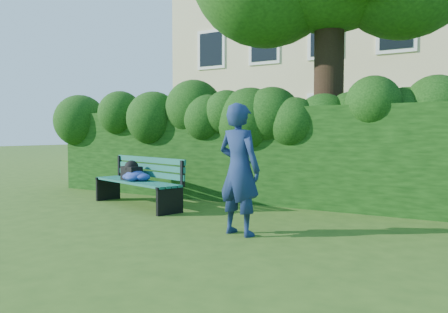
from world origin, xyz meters
The scene contains 5 objects.
ground centered at (0.00, 0.00, 0.00)m, with size 80.00×80.00×0.00m, color #315118.
apartment_building centered at (0.00, 13.99, 6.00)m, with size 16.00×8.08×12.00m.
hedge centered at (0.00, 2.20, 0.90)m, with size 10.00×1.00×1.80m.
park_bench centered at (-1.79, 0.53, 0.50)m, with size 2.29×1.22×0.89m.
man_reading centered at (0.89, -0.55, 0.86)m, with size 0.63×0.41×1.72m, color navy.
Camera 1 is at (3.54, -5.56, 1.32)m, focal length 35.00 mm.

